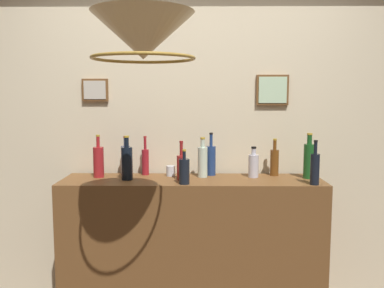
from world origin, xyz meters
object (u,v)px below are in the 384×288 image
at_px(liquor_bottle_whiskey, 184,171).
at_px(liquor_bottle_port, 203,161).
at_px(liquor_bottle_brandy, 274,161).
at_px(liquor_bottle_rye, 181,166).
at_px(liquor_bottle_vodka, 126,160).
at_px(liquor_bottle_bourbon, 211,160).
at_px(liquor_bottle_tequila, 315,168).
at_px(pendant_lamp, 143,37).
at_px(liquor_bottle_mezcal, 309,160).
at_px(liquor_bottle_sherry, 253,165).
at_px(liquor_bottle_rum, 127,162).
at_px(glass_tumbler_rocks, 171,171).
at_px(liquor_bottle_vermouth, 99,161).
at_px(liquor_bottle_gin, 145,161).

relative_size(liquor_bottle_whiskey, liquor_bottle_port, 0.81).
bearing_deg(liquor_bottle_brandy, liquor_bottle_rye, -166.53).
height_order(liquor_bottle_vodka, liquor_bottle_brandy, liquor_bottle_vodka).
relative_size(liquor_bottle_whiskey, liquor_bottle_bourbon, 0.74).
xyz_separation_m(liquor_bottle_tequila, pendant_lamp, (-1.02, -0.61, 0.74)).
xyz_separation_m(liquor_bottle_port, liquor_bottle_mezcal, (0.74, -0.03, 0.02)).
distance_m(liquor_bottle_sherry, liquor_bottle_rum, 0.88).
xyz_separation_m(liquor_bottle_rye, liquor_bottle_brandy, (0.66, 0.16, 0.01)).
xyz_separation_m(liquor_bottle_sherry, liquor_bottle_bourbon, (-0.30, 0.08, 0.03)).
distance_m(liquor_bottle_whiskey, liquor_bottle_vodka, 0.52).
relative_size(liquor_bottle_sherry, liquor_bottle_rum, 0.72).
relative_size(liquor_bottle_bourbon, glass_tumbler_rocks, 4.23).
height_order(liquor_bottle_vermouth, glass_tumbler_rocks, liquor_bottle_vermouth).
height_order(liquor_bottle_rum, liquor_bottle_bourbon, liquor_bottle_bourbon).
distance_m(liquor_bottle_vermouth, liquor_bottle_rum, 0.23).
xyz_separation_m(liquor_bottle_whiskey, liquor_bottle_vermouth, (-0.61, 0.22, 0.03)).
bearing_deg(pendant_lamp, liquor_bottle_rye, 78.65).
bearing_deg(liquor_bottle_vodka, liquor_bottle_brandy, 0.10).
relative_size(liquor_bottle_whiskey, liquor_bottle_tequila, 0.79).
bearing_deg(liquor_bottle_whiskey, liquor_bottle_bourbon, 58.95).
distance_m(liquor_bottle_port, liquor_bottle_gin, 0.42).
bearing_deg(glass_tumbler_rocks, liquor_bottle_tequila, -16.51).
xyz_separation_m(liquor_bottle_sherry, liquor_bottle_rye, (-0.50, -0.09, 0.01)).
bearing_deg(liquor_bottle_vodka, liquor_bottle_rum, -77.12).
bearing_deg(liquor_bottle_rum, liquor_bottle_port, 10.88).
bearing_deg(liquor_bottle_port, glass_tumbler_rocks, 170.42).
bearing_deg(liquor_bottle_brandy, liquor_bottle_gin, 179.16).
distance_m(liquor_bottle_gin, glass_tumbler_rocks, 0.20).
relative_size(liquor_bottle_rye, liquor_bottle_rum, 0.88).
bearing_deg(liquor_bottle_mezcal, glass_tumbler_rocks, 175.76).
bearing_deg(liquor_bottle_vodka, liquor_bottle_whiskey, -34.47).
relative_size(liquor_bottle_bourbon, liquor_bottle_vodka, 1.09).
distance_m(liquor_bottle_bourbon, liquor_bottle_mezcal, 0.68).
relative_size(liquor_bottle_vermouth, pendant_lamp, 0.50).
xyz_separation_m(liquor_bottle_bourbon, liquor_bottle_brandy, (0.46, -0.01, -0.01)).
bearing_deg(liquor_bottle_port, liquor_bottle_mezcal, -2.58).
bearing_deg(liquor_bottle_port, pendant_lamp, -109.30).
bearing_deg(liquor_bottle_mezcal, liquor_bottle_gin, 174.37).
bearing_deg(liquor_bottle_rye, pendant_lamp, -101.35).
bearing_deg(liquor_bottle_bourbon, liquor_bottle_brandy, -0.93).
distance_m(liquor_bottle_gin, liquor_bottle_tequila, 1.18).
distance_m(liquor_bottle_whiskey, liquor_bottle_brandy, 0.71).
distance_m(liquor_bottle_vodka, glass_tumbler_rocks, 0.34).
height_order(liquor_bottle_gin, pendant_lamp, pendant_lamp).
xyz_separation_m(liquor_bottle_bourbon, liquor_bottle_vodka, (-0.62, -0.01, -0.00)).
distance_m(liquor_bottle_whiskey, liquor_bottle_mezcal, 0.88).
xyz_separation_m(liquor_bottle_rum, liquor_bottle_mezcal, (1.25, 0.07, 0.01)).
xyz_separation_m(liquor_bottle_whiskey, liquor_bottle_rum, (-0.39, 0.13, 0.03)).
height_order(liquor_bottle_brandy, liquor_bottle_mezcal, liquor_bottle_mezcal).
bearing_deg(liquor_bottle_sherry, liquor_bottle_rum, -173.62).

